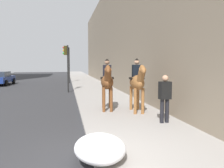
{
  "coord_description": "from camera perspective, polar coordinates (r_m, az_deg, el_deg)",
  "views": [
    {
      "loc": [
        -4.64,
        0.53,
        2.19
      ],
      "look_at": [
        4.0,
        -1.25,
        1.4
      ],
      "focal_mm": 35.15,
      "sensor_mm": 36.0,
      "label": 1
    }
  ],
  "objects": [
    {
      "name": "traffic_light_near_curb",
      "position": [
        17.4,
        -11.72,
        5.92
      ],
      "size": [
        0.2,
        0.44,
        3.66
      ],
      "color": "black",
      "rests_on": "ground"
    },
    {
      "name": "sidewalk_slab",
      "position": [
        5.61,
        14.44,
        -17.39
      ],
      "size": [
        120.0,
        3.58,
        0.12
      ],
      "primitive_type": "cube",
      "color": "gray",
      "rests_on": "ground"
    },
    {
      "name": "pedestrian_greeting",
      "position": [
        7.95,
        13.58,
        -2.93
      ],
      "size": [
        0.29,
        0.42,
        1.7
      ],
      "rotation": [
        0.0,
        0.0,
        0.08
      ],
      "color": "black",
      "rests_on": "sidewalk_slab"
    },
    {
      "name": "traffic_light_far_curb",
      "position": [
        26.12,
        -11.26,
        6.32
      ],
      "size": [
        0.2,
        0.44,
        4.16
      ],
      "color": "black",
      "rests_on": "ground"
    },
    {
      "name": "car_near_lane",
      "position": [
        25.81,
        -26.95,
        1.38
      ],
      "size": [
        4.5,
        2.08,
        1.44
      ],
      "rotation": [
        0.0,
        0.0,
        -0.03
      ],
      "color": "navy",
      "rests_on": "ground"
    },
    {
      "name": "snow_pile_near",
      "position": [
        5.01,
        -3.18,
        -16.21
      ],
      "size": [
        1.46,
        1.12,
        0.5
      ],
      "primitive_type": "ellipsoid",
      "color": "white",
      "rests_on": "sidewalk_slab"
    },
    {
      "name": "mounted_horse_far",
      "position": [
        9.49,
        6.58,
        0.56
      ],
      "size": [
        2.15,
        0.69,
        2.35
      ],
      "rotation": [
        0.0,
        0.0,
        3.05
      ],
      "color": "brown",
      "rests_on": "sidewalk_slab"
    },
    {
      "name": "mounted_horse_near",
      "position": [
        9.85,
        -1.26,
        0.71
      ],
      "size": [
        2.15,
        0.77,
        2.34
      ],
      "rotation": [
        0.0,
        0.0,
        3.0
      ],
      "color": "brown",
      "rests_on": "sidewalk_slab"
    }
  ]
}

